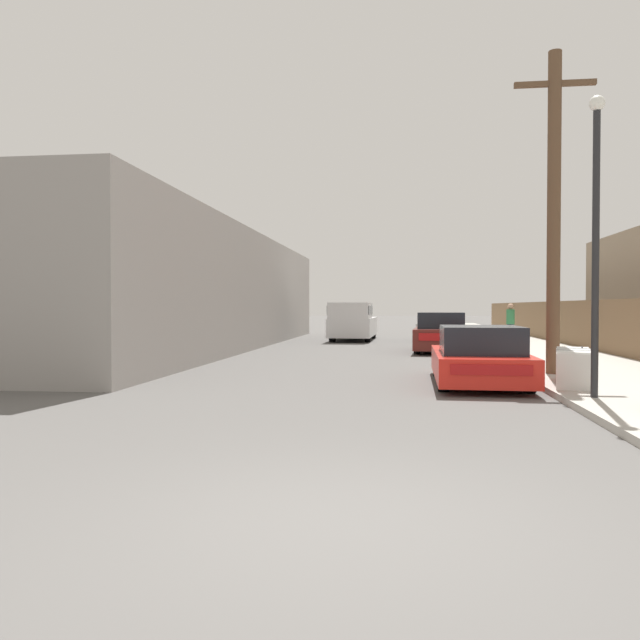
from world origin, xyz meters
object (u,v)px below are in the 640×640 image
Objects in this scene: discarded_fridge at (573,367)px; car_parked_far at (438,329)px; utility_pole at (554,208)px; pedestrian at (510,323)px; parked_sports_car_red at (479,358)px; car_parked_mid at (441,333)px; street_lamp at (596,224)px; pickup_truck at (353,322)px.

car_parked_far is (-1.52, 17.83, 0.13)m from discarded_fridge.
pedestrian is (1.16, 12.17, -2.93)m from utility_pole.
utility_pole is at bearing -95.44° from pedestrian.
parked_sports_car_red is at bearing -93.70° from car_parked_far.
utility_pole is at bearing -87.17° from car_parked_far.
parked_sports_car_red is 9.69m from car_parked_mid.
car_parked_far is 0.65× the size of utility_pole.
discarded_fridge is 0.45× the size of parked_sports_car_red.
parked_sports_car_red reaches higher than discarded_fridge.
utility_pole is 3.93m from street_lamp.
car_parked_mid is 0.61× the size of utility_pole.
car_parked_far is 16.14m from utility_pole.
discarded_fridge is 18.54m from pickup_truck.
pedestrian reaches higher than parked_sports_car_red.
utility_pole is 4.41× the size of pedestrian.
pickup_truck is at bearing 179.37° from car_parked_far.
pedestrian reaches higher than car_parked_mid.
pedestrian is (1.27, 14.28, 0.50)m from discarded_fridge.
utility_pole reaches higher than pickup_truck.
street_lamp reaches higher than car_parked_far.
discarded_fridge is at bearing -24.04° from parked_sports_car_red.
utility_pole reaches higher than car_parked_mid.
pedestrian is (2.79, -3.55, 0.38)m from car_parked_far.
car_parked_mid is (-1.85, 10.50, 0.21)m from discarded_fridge.
discarded_fridge is 1.16× the size of pedestrian.
pedestrian is at bearing 85.06° from street_lamp.
parked_sports_car_red is 17.31m from pickup_truck.
car_parked_mid is 9.19m from utility_pole.
car_parked_mid is at bearing -95.68° from car_parked_far.
street_lamp is at bearing -94.94° from pedestrian.
parked_sports_car_red is 0.97× the size of car_parked_mid.
pickup_truck is 16.83m from utility_pole.
discarded_fridge is at bearing -75.89° from car_parked_mid.
discarded_fridge is at bearing 86.14° from street_lamp.
car_parked_far is at bearing 91.51° from car_parked_mid.
pickup_truck is (-5.63, 17.65, 0.46)m from discarded_fridge.
street_lamp is at bearing -80.43° from discarded_fridge.
discarded_fridge is 0.26× the size of utility_pole.
pickup_truck is 1.13× the size of street_lamp.
utility_pole is 1.45× the size of street_lamp.
pickup_truck is (-3.78, 7.16, 0.25)m from car_parked_mid.
street_lamp is 3.05× the size of pedestrian.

